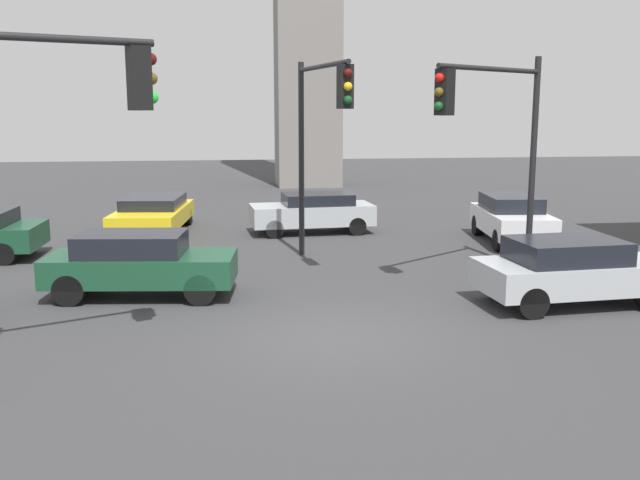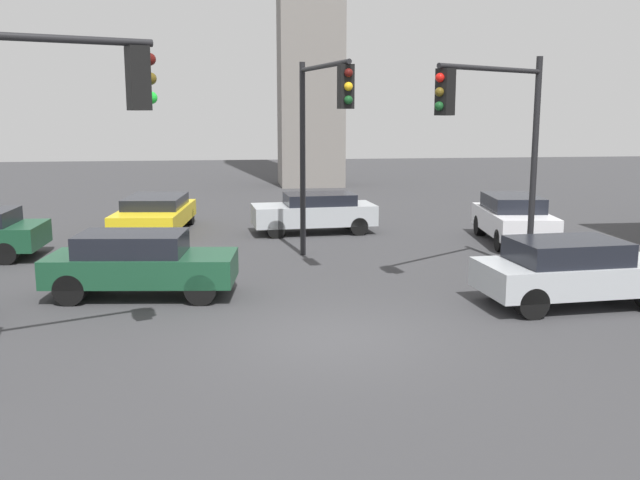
{
  "view_description": "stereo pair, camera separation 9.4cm",
  "coord_description": "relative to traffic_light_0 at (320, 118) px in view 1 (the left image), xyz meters",
  "views": [
    {
      "loc": [
        -1.94,
        -12.67,
        4.24
      ],
      "look_at": [
        0.01,
        2.01,
        1.49
      ],
      "focal_mm": 40.38,
      "sensor_mm": 36.0,
      "label": 1
    },
    {
      "loc": [
        -1.84,
        -12.68,
        4.24
      ],
      "look_at": [
        0.01,
        2.01,
        1.49
      ],
      "focal_mm": 40.38,
      "sensor_mm": 36.0,
      "label": 2
    }
  ],
  "objects": [
    {
      "name": "ground_plane",
      "position": [
        -0.53,
        -5.85,
        -3.95
      ],
      "size": [
        92.54,
        92.54,
        0.0
      ],
      "primitive_type": "plane",
      "color": "#38383A"
    },
    {
      "name": "car_0",
      "position": [
        6.49,
        2.95,
        -3.16
      ],
      "size": [
        2.2,
        4.22,
        1.49
      ],
      "rotation": [
        0.0,
        0.0,
        -1.69
      ],
      "color": "silver",
      "rests_on": "ground_plane"
    },
    {
      "name": "car_2",
      "position": [
        -4.43,
        -2.31,
        -3.17
      ],
      "size": [
        4.34,
        2.17,
        1.47
      ],
      "rotation": [
        0.0,
        0.0,
        -0.11
      ],
      "color": "#19472D",
      "rests_on": "ground_plane"
    },
    {
      "name": "traffic_light_1",
      "position": [
        -5.09,
        -7.22,
        -0.06
      ],
      "size": [
        2.92,
        1.46,
        5.56
      ],
      "rotation": [
        0.0,
        0.0,
        0.43
      ],
      "color": "black",
      "rests_on": "ground_plane"
    },
    {
      "name": "traffic_light_0",
      "position": [
        0.0,
        0.0,
        0.0
      ],
      "size": [
        0.87,
        4.2,
        5.47
      ],
      "rotation": [
        0.0,
        0.0,
        -1.41
      ],
      "color": "black",
      "rests_on": "ground_plane"
    },
    {
      "name": "car_5",
      "position": [
        -4.94,
        6.37,
        -3.29
      ],
      "size": [
        2.6,
        4.89,
        1.22
      ],
      "rotation": [
        0.0,
        0.0,
        -1.68
      ],
      "color": "yellow",
      "rests_on": "ground_plane"
    },
    {
      "name": "traffic_light_2",
      "position": [
        3.89,
        -1.97,
        -0.08
      ],
      "size": [
        3.43,
        2.54,
        5.49
      ],
      "rotation": [
        0.0,
        0.0,
        -2.52
      ],
      "color": "black",
      "rests_on": "ground_plane"
    },
    {
      "name": "car_3",
      "position": [
        0.48,
        5.5,
        -3.23
      ],
      "size": [
        4.23,
        2.01,
        1.35
      ],
      "rotation": [
        0.0,
        0.0,
        3.22
      ],
      "color": "#ADB2B7",
      "rests_on": "ground_plane"
    },
    {
      "name": "car_6",
      "position": [
        4.92,
        -4.2,
        -3.19
      ],
      "size": [
        4.19,
        2.16,
        1.45
      ],
      "rotation": [
        0.0,
        0.0,
        0.07
      ],
      "color": "#ADB2B7",
      "rests_on": "ground_plane"
    }
  ]
}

